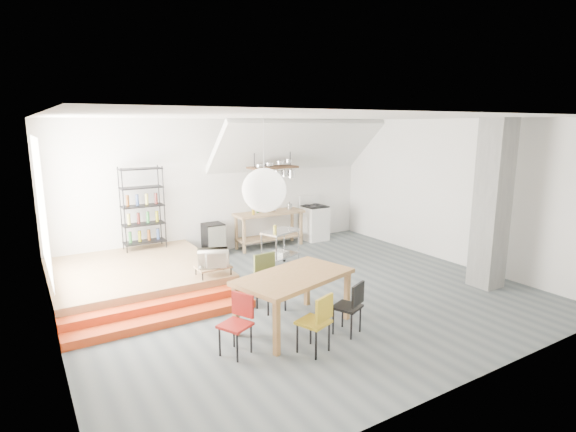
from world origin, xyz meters
TOP-DOWN VIEW (x-y plane):
  - floor at (0.00, 0.00)m, footprint 8.00×8.00m
  - wall_back at (0.00, 3.50)m, footprint 8.00×0.04m
  - wall_left at (-4.00, 0.00)m, footprint 0.04×7.00m
  - wall_right at (4.00, 0.00)m, footprint 0.04×7.00m
  - ceiling at (0.00, 0.00)m, footprint 8.00×7.00m
  - slope_ceiling at (1.80, 2.90)m, footprint 4.40×1.44m
  - window_pane at (-3.98, 1.50)m, footprint 0.02×2.50m
  - platform at (-2.50, 2.00)m, footprint 3.00×3.00m
  - step_lower at (-2.50, 0.05)m, footprint 3.00×0.35m
  - step_upper at (-2.50, 0.40)m, footprint 3.00×0.35m
  - concrete_column at (3.30, -1.50)m, footprint 0.50×0.50m
  - kitchen_counter at (1.10, 3.15)m, footprint 1.80×0.60m
  - stove at (2.50, 3.16)m, footprint 0.60×0.60m
  - pot_rack at (1.13, 2.92)m, footprint 1.20×0.50m
  - wire_shelving at (-2.00, 3.20)m, footprint 0.88×0.38m
  - microwave_shelf at (-1.40, 0.75)m, footprint 0.60×0.40m
  - paper_lantern at (-1.42, -1.25)m, footprint 0.60×0.60m
  - dining_table at (-0.84, -1.10)m, footprint 1.97×1.43m
  - chair_mustard at (-1.01, -1.96)m, footprint 0.50×0.50m
  - chair_black at (-0.25, -1.75)m, footprint 0.49×0.49m
  - chair_olive at (-0.82, -0.26)m, footprint 0.46×0.46m
  - chair_red at (-1.91, -1.37)m, footprint 0.50×0.50m
  - rolling_cart at (0.47, 1.52)m, footprint 0.95×0.73m
  - mini_fridge at (-0.40, 3.20)m, footprint 0.45×0.45m
  - microwave at (-1.40, 0.75)m, footprint 0.64×0.53m
  - bowl at (1.17, 3.10)m, footprint 0.26×0.26m

SIDE VIEW (x-z plane):
  - floor at x=0.00m, z-range 0.00..0.00m
  - step_lower at x=-2.50m, z-range 0.00..0.13m
  - step_upper at x=-2.50m, z-range 0.00..0.27m
  - platform at x=-2.50m, z-range 0.00..0.40m
  - mini_fridge at x=-0.40m, z-range 0.00..0.77m
  - stove at x=2.50m, z-range -0.11..1.07m
  - chair_black at x=-0.25m, z-range 0.08..0.89m
  - chair_red at x=-1.91m, z-range 0.08..0.90m
  - chair_mustard at x=-1.01m, z-range 0.08..0.93m
  - rolling_cart at x=0.47m, z-range 0.12..0.96m
  - microwave_shelf at x=-1.40m, z-range 0.46..0.63m
  - chair_olive at x=-0.82m, z-range 0.09..1.04m
  - kitchen_counter at x=1.10m, z-range 0.17..1.08m
  - microwave at x=-1.40m, z-range 0.56..0.87m
  - dining_table at x=-0.84m, z-range 0.33..1.17m
  - bowl at x=1.17m, z-range 0.91..0.96m
  - wire_shelving at x=-2.00m, z-range 0.43..2.23m
  - wall_back at x=0.00m, z-range 0.00..3.20m
  - wall_left at x=-4.00m, z-range 0.00..3.20m
  - wall_right at x=4.00m, z-range 0.00..3.20m
  - concrete_column at x=3.30m, z-range 0.00..3.20m
  - window_pane at x=-3.98m, z-range 0.70..2.90m
  - pot_rack at x=1.13m, z-range 1.26..2.69m
  - paper_lantern at x=-1.42m, z-range 1.90..2.50m
  - slope_ceiling at x=1.80m, z-range 1.89..3.21m
  - ceiling at x=0.00m, z-range 3.19..3.21m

